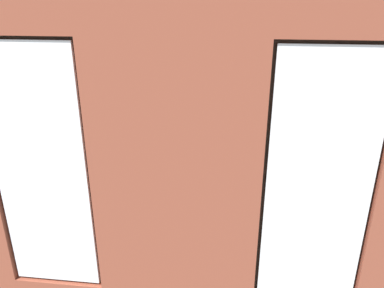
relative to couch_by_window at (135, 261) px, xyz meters
The scene contains 19 objects.
ground_plane 2.25m from the couch_by_window, 105.46° to the right, with size 7.30×6.33×0.10m, color brown.
brick_wall_with_windows 1.53m from the couch_by_window, 132.32° to the left, with size 6.70×0.30×3.22m.
couch_by_window is the anchor object (origin of this frame).
couch_left 3.87m from the couch_by_window, 146.77° to the right, with size 1.02×1.92×0.80m.
coffee_table 2.03m from the couch_by_window, 92.90° to the right, with size 1.36×0.83×0.44m.
cup_ceramic 2.04m from the couch_by_window, 92.90° to the right, with size 0.08×0.08×0.10m, color #B23D38.
candle_jar 2.23m from the couch_by_window, 102.40° to the right, with size 0.08×0.08×0.13m, color #B7333D.
table_plant_small 2.15m from the couch_by_window, 88.19° to the right, with size 0.14×0.14×0.24m.
remote_silver 1.93m from the couch_by_window, 80.87° to the right, with size 0.05×0.17×0.02m, color #B2B2B7.
remote_gray 1.92m from the couch_by_window, 96.15° to the right, with size 0.05×0.17×0.02m, color #59595B.
media_console 3.07m from the couch_by_window, 38.37° to the right, with size 0.93×0.42×0.57m, color black.
tv_flatscreen 3.14m from the couch_by_window, 38.41° to the right, with size 1.19×0.20×0.84m.
papasan_chair 4.16m from the couch_by_window, 100.27° to the right, with size 1.18×1.18×0.72m.
potted_plant_by_left_couch 4.51m from the couch_by_window, 129.02° to the right, with size 0.35×0.35×0.50m.
potted_plant_between_couches 1.43m from the couch_by_window, behind, with size 0.59×0.59×0.84m.
potted_plant_foreground_right 4.77m from the couch_by_window, 63.61° to the right, with size 0.93×0.86×1.21m.
potted_plant_beside_window_right 1.43m from the couch_by_window, ahead, with size 0.90×0.82×1.20m.
potted_plant_mid_room_small 3.17m from the couch_by_window, 112.48° to the right, with size 0.41×0.41×0.70m.
potted_plant_near_tv 2.14m from the couch_by_window, 28.04° to the right, with size 0.60×0.60×1.02m.
Camera 1 is at (-0.47, 5.47, 3.16)m, focal length 35.00 mm.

